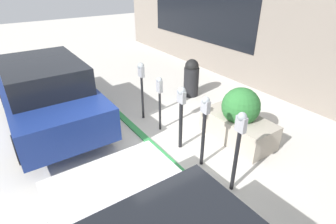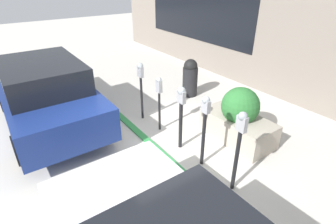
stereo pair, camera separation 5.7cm
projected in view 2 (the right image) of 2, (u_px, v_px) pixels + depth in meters
ground_plane at (164, 152)px, 5.62m from camera, size 40.00×40.00×0.00m
curb_strip at (160, 152)px, 5.57m from camera, size 19.00×0.16×0.04m
building_facade at (304, 27)px, 6.87m from camera, size 19.00×0.17×4.27m
parking_meter_nearest at (239, 139)px, 4.19m from camera, size 0.18×0.15×1.54m
parking_meter_second at (205, 121)px, 4.82m from camera, size 0.17×0.14×1.48m
parking_meter_middle at (181, 108)px, 5.33m from camera, size 0.20×0.17×1.42m
parking_meter_fourth at (159, 94)px, 5.99m from camera, size 0.15×0.12×1.35m
parking_meter_farthest at (141, 79)px, 6.42m from camera, size 0.18×0.16×1.50m
planter_box at (238, 119)px, 5.83m from camera, size 1.65×0.84×1.26m
parked_car_middle at (45, 93)px, 6.32m from camera, size 4.46×1.94×1.63m
trash_bin at (190, 77)px, 7.97m from camera, size 0.46×0.46×1.15m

